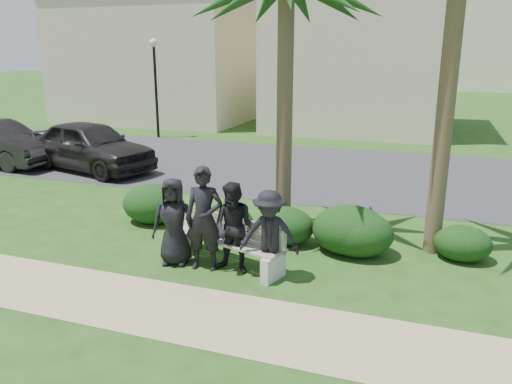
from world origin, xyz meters
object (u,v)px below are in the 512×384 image
park_bench (224,244)px  man_d (269,235)px  man_c (235,228)px  street_lamp (155,71)px  man_a (174,222)px  man_b (204,219)px  car_a (90,146)px

park_bench → man_d: man_d is taller
man_c → man_d: bearing=-4.6°
man_c → man_d: size_ratio=1.03×
man_c → man_d: 0.66m
park_bench → street_lamp: bearing=141.9°
man_a → man_b: (0.61, -0.02, 0.13)m
street_lamp → car_a: size_ratio=0.91×
park_bench → man_a: man_a is taller
man_d → park_bench: bearing=153.3°
street_lamp → man_d: (9.25, -12.30, -2.17)m
man_b → man_d: size_ratio=1.19×
man_a → man_b: size_ratio=0.86×
park_bench → car_a: 8.85m
street_lamp → man_b: bearing=-56.7°
street_lamp → man_c: bearing=-54.9°
man_b → man_c: (0.55, 0.05, -0.12)m
street_lamp → man_c: 15.10m
man_b → man_d: 1.21m
man_d → man_c: bearing=166.3°
man_c → car_a: 9.26m
man_b → man_d: (1.20, -0.03, -0.15)m
street_lamp → man_a: (7.45, -12.25, -2.15)m
car_a → man_b: bearing=-115.9°
park_bench → man_b: 0.68m
man_c → man_d: (0.65, -0.08, -0.03)m
man_d → man_a: bearing=171.4°
park_bench → car_a: (-6.97, 5.45, 0.43)m
park_bench → man_d: size_ratio=1.62×
park_bench → man_d: bearing=-2.4°
park_bench → man_c: bearing=-23.1°
car_a → man_d: bearing=-111.4°
man_a → man_c: (1.15, 0.03, 0.00)m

